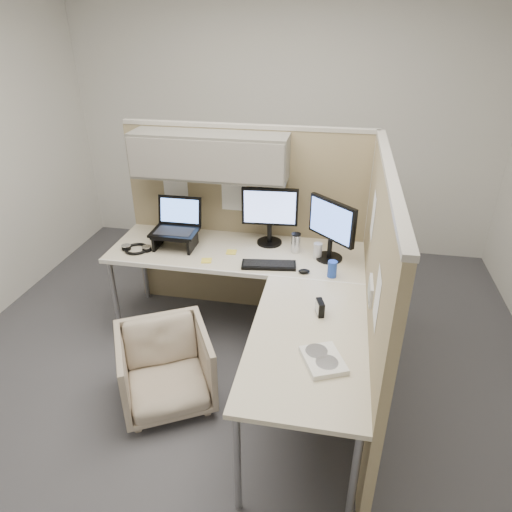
% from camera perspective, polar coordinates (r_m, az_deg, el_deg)
% --- Properties ---
extents(ground, '(4.50, 4.50, 0.00)m').
position_cam_1_polar(ground, '(3.54, -2.42, -14.03)').
color(ground, '#414046').
rests_on(ground, ground).
extents(partition_back, '(2.00, 0.36, 1.63)m').
position_cam_1_polar(partition_back, '(3.71, -3.16, 7.92)').
color(partition_back, '#9A8965').
rests_on(partition_back, ground).
extents(partition_right, '(0.07, 2.03, 1.63)m').
position_cam_1_polar(partition_right, '(2.94, 14.34, -4.73)').
color(partition_right, '#9A8965').
rests_on(partition_right, ground).
extents(desk, '(2.00, 1.98, 0.73)m').
position_cam_1_polar(desk, '(3.20, 0.02, -3.63)').
color(desk, beige).
rests_on(desk, ground).
extents(office_chair, '(0.78, 0.76, 0.60)m').
position_cam_1_polar(office_chair, '(3.18, -11.29, -13.24)').
color(office_chair, '#B6A691').
rests_on(office_chair, ground).
extents(monitor_left, '(0.44, 0.20, 0.47)m').
position_cam_1_polar(monitor_left, '(3.58, 1.74, 5.57)').
color(monitor_left, black).
rests_on(monitor_left, desk).
extents(monitor_right, '(0.34, 0.33, 0.47)m').
position_cam_1_polar(monitor_right, '(3.38, 9.42, 3.79)').
color(monitor_right, black).
rests_on(monitor_right, desk).
extents(laptop_station, '(0.36, 0.31, 0.37)m').
position_cam_1_polar(laptop_station, '(3.65, -9.96, 3.30)').
color(laptop_station, black).
rests_on(laptop_station, desk).
extents(keyboard, '(0.41, 0.18, 0.02)m').
position_cam_1_polar(keyboard, '(3.34, 1.60, -1.13)').
color(keyboard, black).
rests_on(keyboard, desk).
extents(mouse, '(0.09, 0.07, 0.03)m').
position_cam_1_polar(mouse, '(3.27, 6.03, -1.91)').
color(mouse, black).
rests_on(mouse, desk).
extents(travel_mug, '(0.07, 0.07, 0.16)m').
position_cam_1_polar(travel_mug, '(3.53, 5.00, 1.64)').
color(travel_mug, silver).
rests_on(travel_mug, desk).
extents(soda_can_green, '(0.07, 0.07, 0.12)m').
position_cam_1_polar(soda_can_green, '(3.24, 9.51, -1.61)').
color(soda_can_green, '#1E3FA5').
rests_on(soda_can_green, desk).
extents(soda_can_silver, '(0.07, 0.07, 0.12)m').
position_cam_1_polar(soda_can_silver, '(3.47, 7.72, 0.67)').
color(soda_can_silver, silver).
rests_on(soda_can_silver, desk).
extents(sticky_note_a, '(0.09, 0.09, 0.01)m').
position_cam_1_polar(sticky_note_a, '(3.44, -6.21, -0.57)').
color(sticky_note_a, yellow).
rests_on(sticky_note_a, desk).
extents(sticky_note_d, '(0.08, 0.08, 0.01)m').
position_cam_1_polar(sticky_note_d, '(3.55, -3.09, 0.50)').
color(sticky_note_d, yellow).
rests_on(sticky_note_d, desk).
extents(headphones, '(0.24, 0.20, 0.03)m').
position_cam_1_polar(headphones, '(3.69, -14.71, 0.90)').
color(headphones, black).
rests_on(headphones, desk).
extents(paper_stack, '(0.28, 0.31, 0.03)m').
position_cam_1_polar(paper_stack, '(2.50, 8.39, -12.74)').
color(paper_stack, white).
rests_on(paper_stack, desk).
extents(desk_clock, '(0.06, 0.10, 0.09)m').
position_cam_1_polar(desk_clock, '(2.83, 7.98, -6.42)').
color(desk_clock, black).
rests_on(desk_clock, desk).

